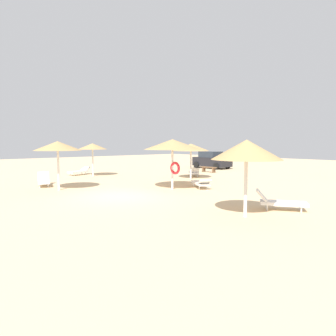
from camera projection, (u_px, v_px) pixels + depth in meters
ground_plane at (122, 196)px, 14.22m from camera, size 80.00×80.00×0.00m
parasol_0 at (92, 147)px, 22.46m from camera, size 2.24×2.24×2.55m
parasol_1 at (247, 150)px, 9.99m from camera, size 2.42×2.42×2.69m
parasol_2 at (58, 146)px, 15.80m from camera, size 2.51×2.51×2.67m
parasol_3 at (172, 145)px, 16.04m from camera, size 3.16×3.16×2.78m
parasol_4 at (191, 147)px, 20.73m from camera, size 2.59×2.59×2.53m
lounger_0 at (79, 171)px, 23.59m from camera, size 1.22×2.02×0.62m
lounger_1 at (280, 202)px, 11.18m from camera, size 1.91×1.56×0.78m
lounger_2 at (44, 181)px, 17.52m from camera, size 1.96×1.16×0.79m
lounger_3 at (201, 183)px, 16.61m from camera, size 1.97×1.53×0.61m
lounger_4 at (194, 172)px, 22.71m from camera, size 1.86×1.70×0.72m
bench_0 at (209, 168)px, 25.77m from camera, size 1.52×0.49×0.49m
parked_car at (212, 160)px, 30.00m from camera, size 4.06×2.09×1.72m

